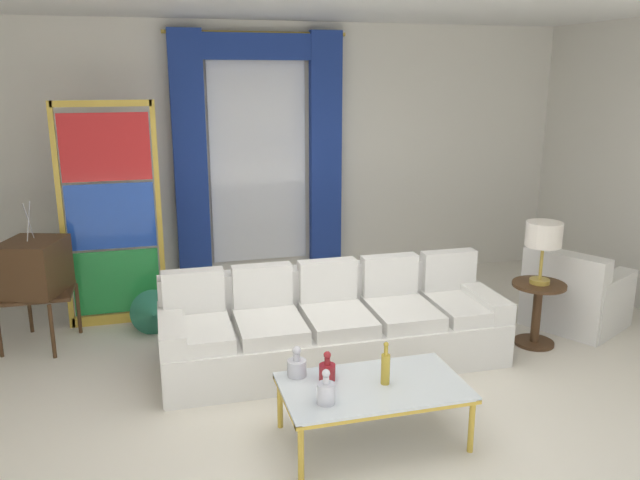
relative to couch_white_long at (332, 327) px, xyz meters
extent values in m
plane|color=silver|center=(-0.09, -0.74, -0.31)|extent=(16.00, 16.00, 0.00)
cube|color=white|center=(-0.09, 2.32, 1.19)|extent=(8.00, 0.12, 3.00)
cube|color=white|center=(-0.23, 2.24, 1.24)|extent=(1.10, 0.02, 2.50)
cylinder|color=gold|center=(-0.23, 2.16, 2.55)|extent=(2.00, 0.04, 0.04)
cube|color=navy|center=(-1.00, 2.14, 1.24)|extent=(0.36, 0.12, 2.70)
cube|color=navy|center=(0.54, 2.14, 1.24)|extent=(0.36, 0.12, 2.70)
cube|color=navy|center=(-0.23, 2.14, 2.41)|extent=(1.80, 0.10, 0.28)
cube|color=white|center=(0.00, -0.10, -0.12)|extent=(2.91, 0.93, 0.38)
cube|color=white|center=(0.00, 0.27, 0.08)|extent=(2.90, 0.23, 0.78)
cube|color=white|center=(1.36, -0.11, -0.03)|extent=(0.21, 0.86, 0.56)
cube|color=white|center=(-1.36, -0.08, -0.03)|extent=(0.21, 0.86, 0.56)
cube|color=white|center=(1.16, -0.16, 0.13)|extent=(0.54, 0.74, 0.12)
cube|color=white|center=(1.16, 0.16, 0.35)|extent=(0.51, 0.15, 0.40)
cube|color=white|center=(0.58, -0.15, 0.13)|extent=(0.54, 0.74, 0.12)
cube|color=white|center=(0.58, 0.17, 0.35)|extent=(0.51, 0.15, 0.40)
cube|color=white|center=(0.00, -0.15, 0.13)|extent=(0.54, 0.74, 0.12)
cube|color=white|center=(0.00, 0.17, 0.35)|extent=(0.51, 0.15, 0.40)
cube|color=white|center=(-0.58, -0.14, 0.13)|extent=(0.54, 0.74, 0.12)
cube|color=white|center=(-0.58, 0.18, 0.35)|extent=(0.51, 0.15, 0.40)
cube|color=white|center=(-1.16, -0.13, 0.13)|extent=(0.54, 0.74, 0.12)
cube|color=white|center=(-1.16, 0.19, 0.35)|extent=(0.51, 0.15, 0.40)
cube|color=silver|center=(-0.09, -1.28, 0.09)|extent=(1.24, 0.71, 0.02)
cube|color=gold|center=(-0.09, -0.94, 0.07)|extent=(1.24, 0.04, 0.03)
cube|color=gold|center=(-0.09, -1.61, 0.07)|extent=(1.24, 0.04, 0.03)
cube|color=gold|center=(-0.69, -1.28, 0.07)|extent=(0.04, 0.71, 0.03)
cube|color=gold|center=(0.51, -1.28, 0.07)|extent=(0.04, 0.71, 0.03)
cylinder|color=gold|center=(-0.67, -0.96, -0.12)|extent=(0.04, 0.04, 0.38)
cylinder|color=gold|center=(0.49, -0.96, -0.12)|extent=(0.04, 0.04, 0.38)
cylinder|color=gold|center=(-0.67, -1.59, -0.12)|extent=(0.04, 0.04, 0.38)
cylinder|color=gold|center=(0.49, -1.59, -0.12)|extent=(0.04, 0.04, 0.38)
cylinder|color=gold|center=(-0.01, -1.28, 0.21)|extent=(0.06, 0.06, 0.21)
cylinder|color=gold|center=(-0.01, -1.28, 0.35)|extent=(0.03, 0.03, 0.06)
sphere|color=gold|center=(-0.01, -1.28, 0.39)|extent=(0.04, 0.04, 0.04)
cylinder|color=silver|center=(-0.46, -1.43, 0.17)|extent=(0.12, 0.12, 0.14)
cylinder|color=silver|center=(-0.46, -1.43, 0.26)|extent=(0.04, 0.04, 0.05)
sphere|color=silver|center=(-0.46, -1.43, 0.31)|extent=(0.05, 0.05, 0.05)
cylinder|color=silver|center=(-0.55, -1.01, 0.16)|extent=(0.13, 0.13, 0.11)
cylinder|color=silver|center=(-0.55, -1.01, 0.24)|extent=(0.05, 0.05, 0.05)
sphere|color=silver|center=(-0.55, -1.01, 0.29)|extent=(0.06, 0.06, 0.06)
cylinder|color=maroon|center=(-0.37, -1.13, 0.16)|extent=(0.11, 0.11, 0.11)
cylinder|color=maroon|center=(-0.37, -1.13, 0.24)|extent=(0.04, 0.04, 0.05)
sphere|color=maroon|center=(-0.37, -1.13, 0.29)|extent=(0.05, 0.05, 0.05)
cube|color=#472D19|center=(-2.51, 1.01, 0.19)|extent=(0.62, 0.54, 0.03)
cylinder|color=#472D19|center=(-2.65, 1.35, -0.06)|extent=(0.04, 0.04, 0.50)
cylinder|color=#472D19|center=(-2.36, 0.68, -0.06)|extent=(0.04, 0.04, 0.50)
cylinder|color=#472D19|center=(-2.19, 1.21, -0.06)|extent=(0.04, 0.04, 0.50)
cube|color=#472D19|center=(-2.51, 1.01, 0.45)|extent=(0.63, 0.68, 0.48)
cube|color=black|center=(-2.73, 1.09, 0.47)|extent=(0.13, 0.38, 0.30)
cylinder|color=gold|center=(-2.75, 1.01, 0.28)|extent=(0.02, 0.04, 0.04)
cylinder|color=gold|center=(-2.71, 1.16, 0.28)|extent=(0.02, 0.04, 0.04)
cylinder|color=silver|center=(-2.51, 1.01, 0.87)|extent=(0.05, 0.13, 0.34)
cylinder|color=silver|center=(-2.51, 1.01, 0.87)|extent=(0.05, 0.13, 0.34)
cube|color=white|center=(2.59, 0.15, -0.11)|extent=(1.08, 1.08, 0.40)
cube|color=white|center=(2.59, 0.15, 0.14)|extent=(0.93, 0.93, 0.10)
cube|color=white|center=(2.31, 0.00, 0.09)|extent=(0.55, 0.80, 0.80)
cube|color=white|center=(2.44, 0.43, -0.02)|extent=(0.73, 0.51, 0.58)
cube|color=white|center=(2.74, -0.14, -0.02)|extent=(0.73, 0.51, 0.58)
cube|color=gold|center=(-2.28, 1.38, 0.79)|extent=(0.05, 0.05, 2.20)
cube|color=gold|center=(-1.38, 1.38, 0.79)|extent=(0.05, 0.05, 2.20)
cube|color=gold|center=(-1.83, 1.38, 1.86)|extent=(0.90, 0.05, 0.06)
cube|color=gold|center=(-1.83, 1.38, -0.26)|extent=(0.90, 0.05, 0.10)
cube|color=#238E3D|center=(-1.83, 1.38, 0.13)|extent=(0.82, 0.02, 0.64)
cube|color=#1E47B7|center=(-1.83, 1.38, 0.79)|extent=(0.82, 0.02, 0.64)
cube|color=red|center=(-1.83, 1.38, 1.46)|extent=(0.82, 0.02, 0.64)
cylinder|color=beige|center=(-1.50, 1.08, -0.28)|extent=(0.16, 0.16, 0.06)
ellipsoid|color=#1A4BAF|center=(-1.50, 1.08, -0.17)|extent=(0.18, 0.32, 0.20)
sphere|color=#1A4BAF|center=(-1.50, 1.22, -0.06)|extent=(0.09, 0.09, 0.09)
cone|color=gold|center=(-1.50, 1.28, -0.06)|extent=(0.02, 0.04, 0.02)
cone|color=#277355|center=(-1.50, 0.90, -0.07)|extent=(0.44, 0.40, 0.50)
cylinder|color=#472D19|center=(1.90, -0.18, 0.27)|extent=(0.48, 0.48, 0.03)
cylinder|color=#472D19|center=(1.90, -0.18, -0.02)|extent=(0.08, 0.08, 0.55)
cylinder|color=#472D19|center=(1.90, -0.18, -0.29)|extent=(0.36, 0.36, 0.03)
cylinder|color=#B29338|center=(1.90, -0.18, 0.31)|extent=(0.18, 0.18, 0.04)
cylinder|color=#B29338|center=(1.90, -0.18, 0.51)|extent=(0.03, 0.03, 0.36)
cylinder|color=silver|center=(1.90, -0.18, 0.75)|extent=(0.32, 0.32, 0.22)
camera|label=1|loc=(-1.45, -4.91, 2.13)|focal=35.51mm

